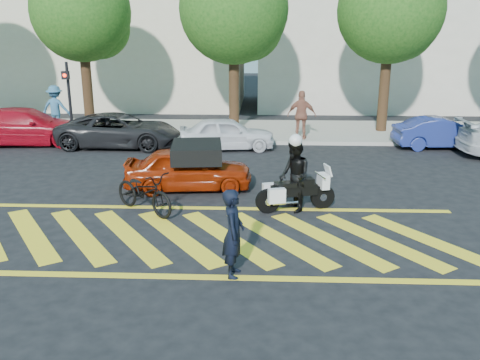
{
  "coord_description": "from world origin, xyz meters",
  "views": [
    {
      "loc": [
        1.21,
        -10.36,
        4.39
      ],
      "look_at": [
        0.73,
        0.94,
        1.05
      ],
      "focal_mm": 38.0,
      "sensor_mm": 36.0,
      "label": 1
    }
  ],
  "objects_px": {
    "officer_moto": "(294,176)",
    "parked_right": "(442,133)",
    "red_convertible": "(188,169)",
    "officer_bike": "(233,233)",
    "police_motorcycle": "(295,192)",
    "bicycle": "(144,192)",
    "parked_left": "(26,127)",
    "parked_mid_left": "(119,130)",
    "parked_mid_right": "(227,134)"
  },
  "relations": [
    {
      "from": "police_motorcycle",
      "to": "parked_left",
      "type": "xyz_separation_m",
      "value": [
        -10.21,
        7.38,
        0.22
      ]
    },
    {
      "from": "parked_mid_right",
      "to": "police_motorcycle",
      "type": "bearing_deg",
      "value": -169.67
    },
    {
      "from": "bicycle",
      "to": "parked_right",
      "type": "xyz_separation_m",
      "value": [
        9.86,
        7.65,
        0.06
      ]
    },
    {
      "from": "police_motorcycle",
      "to": "officer_moto",
      "type": "height_order",
      "value": "officer_moto"
    },
    {
      "from": "parked_mid_left",
      "to": "police_motorcycle",
      "type": "bearing_deg",
      "value": -136.93
    },
    {
      "from": "red_convertible",
      "to": "parked_right",
      "type": "xyz_separation_m",
      "value": [
        9.02,
        5.7,
        -0.02
      ]
    },
    {
      "from": "officer_bike",
      "to": "bicycle",
      "type": "height_order",
      "value": "officer_bike"
    },
    {
      "from": "officer_moto",
      "to": "parked_right",
      "type": "bearing_deg",
      "value": 124.02
    },
    {
      "from": "parked_mid_left",
      "to": "parked_mid_right",
      "type": "relative_size",
      "value": 1.3
    },
    {
      "from": "bicycle",
      "to": "parked_left",
      "type": "xyz_separation_m",
      "value": [
        -6.46,
        7.65,
        0.18
      ]
    },
    {
      "from": "officer_bike",
      "to": "parked_left",
      "type": "xyz_separation_m",
      "value": [
        -8.87,
        10.98,
        -0.12
      ]
    },
    {
      "from": "parked_left",
      "to": "bicycle",
      "type": "bearing_deg",
      "value": -146.87
    },
    {
      "from": "police_motorcycle",
      "to": "officer_moto",
      "type": "distance_m",
      "value": 0.41
    },
    {
      "from": "parked_left",
      "to": "parked_mid_right",
      "type": "xyz_separation_m",
      "value": [
        8.04,
        -0.57,
        -0.1
      ]
    },
    {
      "from": "red_convertible",
      "to": "parked_left",
      "type": "xyz_separation_m",
      "value": [
        -7.3,
        5.7,
        0.11
      ]
    },
    {
      "from": "officer_moto",
      "to": "parked_mid_right",
      "type": "bearing_deg",
      "value": -178.72
    },
    {
      "from": "parked_left",
      "to": "parked_mid_left",
      "type": "distance_m",
      "value": 3.84
    },
    {
      "from": "parked_left",
      "to": "officer_bike",
      "type": "bearing_deg",
      "value": -148.1
    },
    {
      "from": "officer_bike",
      "to": "parked_mid_right",
      "type": "height_order",
      "value": "officer_bike"
    },
    {
      "from": "bicycle",
      "to": "parked_right",
      "type": "distance_m",
      "value": 12.48
    },
    {
      "from": "bicycle",
      "to": "parked_left",
      "type": "relative_size",
      "value": 0.41
    },
    {
      "from": "bicycle",
      "to": "parked_mid_left",
      "type": "height_order",
      "value": "parked_mid_left"
    },
    {
      "from": "officer_bike",
      "to": "parked_right",
      "type": "xyz_separation_m",
      "value": [
        7.45,
        10.98,
        -0.24
      ]
    },
    {
      "from": "parked_mid_left",
      "to": "bicycle",
      "type": "bearing_deg",
      "value": -159.24
    },
    {
      "from": "officer_moto",
      "to": "parked_mid_right",
      "type": "height_order",
      "value": "officer_moto"
    },
    {
      "from": "red_convertible",
      "to": "parked_right",
      "type": "bearing_deg",
      "value": -63.57
    },
    {
      "from": "police_motorcycle",
      "to": "officer_bike",
      "type": "bearing_deg",
      "value": -126.66
    },
    {
      "from": "officer_bike",
      "to": "police_motorcycle",
      "type": "distance_m",
      "value": 3.86
    },
    {
      "from": "officer_bike",
      "to": "parked_left",
      "type": "height_order",
      "value": "officer_bike"
    },
    {
      "from": "officer_moto",
      "to": "parked_right",
      "type": "height_order",
      "value": "officer_moto"
    },
    {
      "from": "police_motorcycle",
      "to": "red_convertible",
      "type": "distance_m",
      "value": 3.37
    },
    {
      "from": "parked_mid_left",
      "to": "parked_mid_right",
      "type": "bearing_deg",
      "value": -92.8
    },
    {
      "from": "police_motorcycle",
      "to": "officer_moto",
      "type": "relative_size",
      "value": 1.12
    },
    {
      "from": "officer_moto",
      "to": "parked_mid_left",
      "type": "bearing_deg",
      "value": -154.38
    },
    {
      "from": "parked_left",
      "to": "parked_right",
      "type": "relative_size",
      "value": 1.37
    },
    {
      "from": "officer_bike",
      "to": "police_motorcycle",
      "type": "bearing_deg",
      "value": -18.56
    },
    {
      "from": "bicycle",
      "to": "police_motorcycle",
      "type": "relative_size",
      "value": 1.01
    },
    {
      "from": "bicycle",
      "to": "parked_right",
      "type": "relative_size",
      "value": 0.57
    },
    {
      "from": "officer_moto",
      "to": "parked_right",
      "type": "xyz_separation_m",
      "value": [
        6.12,
        7.37,
        -0.31
      ]
    },
    {
      "from": "officer_moto",
      "to": "parked_left",
      "type": "distance_m",
      "value": 12.59
    },
    {
      "from": "police_motorcycle",
      "to": "red_convertible",
      "type": "xyz_separation_m",
      "value": [
        -2.91,
        1.68,
        0.12
      ]
    },
    {
      "from": "bicycle",
      "to": "red_convertible",
      "type": "xyz_separation_m",
      "value": [
        0.84,
        1.95,
        0.07
      ]
    },
    {
      "from": "red_convertible",
      "to": "officer_bike",
      "type": "bearing_deg",
      "value": -169.27
    },
    {
      "from": "parked_left",
      "to": "red_convertible",
      "type": "bearing_deg",
      "value": -135.02
    },
    {
      "from": "parked_mid_right",
      "to": "parked_right",
      "type": "height_order",
      "value": "parked_mid_right"
    },
    {
      "from": "officer_bike",
      "to": "red_convertible",
      "type": "height_order",
      "value": "officer_bike"
    },
    {
      "from": "red_convertible",
      "to": "parked_mid_left",
      "type": "bearing_deg",
      "value": 26.76
    },
    {
      "from": "officer_moto",
      "to": "bicycle",
      "type": "bearing_deg",
      "value": -102.01
    },
    {
      "from": "police_motorcycle",
      "to": "parked_mid_right",
      "type": "height_order",
      "value": "parked_mid_right"
    },
    {
      "from": "parked_mid_left",
      "to": "parked_left",
      "type": "bearing_deg",
      "value": 86.93
    }
  ]
}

